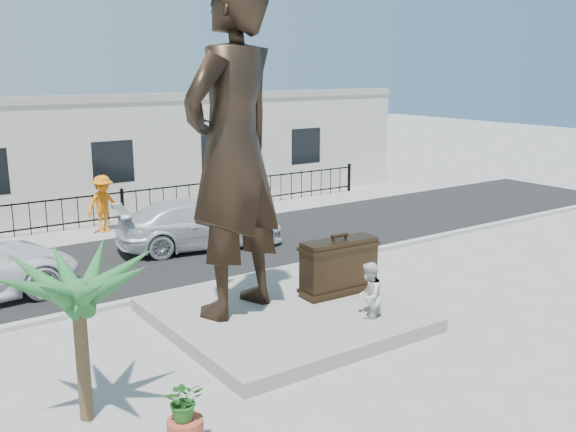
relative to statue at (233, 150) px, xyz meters
name	(u,v)px	position (x,y,z in m)	size (l,w,h in m)	color
ground	(341,337)	(1.42, -2.03, -3.94)	(100.00, 100.00, 0.00)	#9E9991
street	(179,252)	(1.42, 5.97, -3.93)	(40.00, 7.00, 0.01)	black
curb	(235,280)	(1.42, 2.47, -3.88)	(40.00, 0.25, 0.12)	#A5A399
far_sidewalk	(131,227)	(1.42, 9.97, -3.93)	(40.00, 2.50, 0.02)	#9E9991
plinth	(283,314)	(0.92, -0.53, -3.79)	(5.20, 5.20, 0.30)	gray
fence	(122,207)	(1.42, 10.77, -3.34)	(22.00, 0.10, 1.20)	black
building	(84,152)	(1.42, 14.97, -1.74)	(28.00, 7.00, 4.40)	silver
statue	(233,150)	(0.00, 0.00, 0.00)	(2.65, 1.74, 7.27)	black
suitcase	(339,267)	(2.61, -0.47, -2.96)	(1.91, 0.61, 1.35)	black
tourist	(369,297)	(2.17, -2.03, -3.16)	(0.75, 0.58, 1.54)	silver
car_silver	(201,223)	(2.28, 6.10, -3.15)	(2.17, 5.33, 1.55)	silver
worker	(103,204)	(0.38, 9.79, -2.91)	(1.30, 0.74, 2.01)	orange
palm_tree	(87,418)	(-4.10, -2.16, -3.94)	(1.80, 1.80, 3.20)	#215B28
planter	(185,431)	(-3.08, -3.73, -3.74)	(0.56, 0.56, 0.40)	#A9422C
shrub	(184,400)	(-3.08, -3.73, -3.21)	(0.59, 0.51, 0.65)	#245E1E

